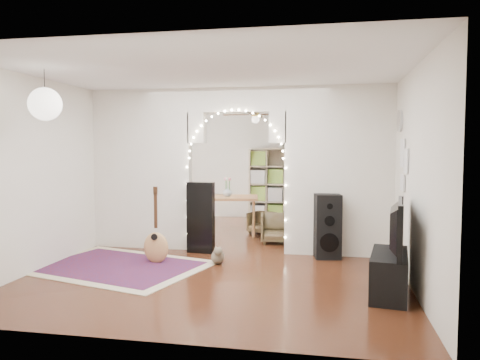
% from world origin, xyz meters
% --- Properties ---
extents(floor, '(7.50, 7.50, 0.00)m').
position_xyz_m(floor, '(0.00, 0.00, 0.00)').
color(floor, black).
rests_on(floor, ground).
extents(ceiling, '(5.00, 7.50, 0.02)m').
position_xyz_m(ceiling, '(0.00, 0.00, 2.70)').
color(ceiling, white).
rests_on(ceiling, wall_back).
extents(wall_back, '(5.00, 0.02, 2.70)m').
position_xyz_m(wall_back, '(0.00, 3.75, 1.35)').
color(wall_back, silver).
rests_on(wall_back, floor).
extents(wall_front, '(5.00, 0.02, 2.70)m').
position_xyz_m(wall_front, '(0.00, -3.75, 1.35)').
color(wall_front, silver).
rests_on(wall_front, floor).
extents(wall_left, '(0.02, 7.50, 2.70)m').
position_xyz_m(wall_left, '(-2.50, 0.00, 1.35)').
color(wall_left, silver).
rests_on(wall_left, floor).
extents(wall_right, '(0.02, 7.50, 2.70)m').
position_xyz_m(wall_right, '(2.50, 0.00, 1.35)').
color(wall_right, silver).
rests_on(wall_right, floor).
extents(divider_wall, '(5.00, 0.20, 2.70)m').
position_xyz_m(divider_wall, '(0.00, 0.00, 1.42)').
color(divider_wall, silver).
rests_on(divider_wall, floor).
extents(fairy_lights, '(1.64, 0.04, 1.60)m').
position_xyz_m(fairy_lights, '(0.00, -0.13, 1.55)').
color(fairy_lights, '#FFEABF').
rests_on(fairy_lights, divider_wall).
extents(window, '(0.04, 1.20, 1.40)m').
position_xyz_m(window, '(-2.47, 1.80, 1.50)').
color(window, white).
rests_on(window, wall_left).
extents(wall_clock, '(0.03, 0.31, 0.31)m').
position_xyz_m(wall_clock, '(2.48, -0.60, 2.10)').
color(wall_clock, white).
rests_on(wall_clock, wall_right).
extents(picture_frames, '(0.02, 0.50, 0.70)m').
position_xyz_m(picture_frames, '(2.48, -1.00, 1.50)').
color(picture_frames, white).
rests_on(picture_frames, wall_right).
extents(paper_lantern, '(0.40, 0.40, 0.40)m').
position_xyz_m(paper_lantern, '(-1.90, -2.40, 2.25)').
color(paper_lantern, white).
rests_on(paper_lantern, ceiling).
extents(ceiling_fan, '(1.10, 1.10, 0.30)m').
position_xyz_m(ceiling_fan, '(0.00, 2.00, 2.40)').
color(ceiling_fan, gold).
rests_on(ceiling_fan, ceiling).
extents(area_rug, '(2.85, 2.43, 0.02)m').
position_xyz_m(area_rug, '(-1.51, -1.36, 0.01)').
color(area_rug, maroon).
rests_on(area_rug, floor).
extents(guitar_case, '(0.45, 0.18, 1.16)m').
position_xyz_m(guitar_case, '(-0.55, -0.25, 0.58)').
color(guitar_case, black).
rests_on(guitar_case, floor).
extents(acoustic_guitar, '(0.39, 0.15, 0.97)m').
position_xyz_m(acoustic_guitar, '(-1.02, -1.05, 0.42)').
color(acoustic_guitar, tan).
rests_on(acoustic_guitar, floor).
extents(tabby_cat, '(0.26, 0.45, 0.30)m').
position_xyz_m(tabby_cat, '(-0.11, -0.93, 0.12)').
color(tabby_cat, brown).
rests_on(tabby_cat, floor).
extents(floor_speaker, '(0.44, 0.40, 1.00)m').
position_xyz_m(floor_speaker, '(1.49, -0.25, 0.50)').
color(floor_speaker, black).
rests_on(floor_speaker, floor).
extents(media_console, '(0.54, 1.05, 0.50)m').
position_xyz_m(media_console, '(2.20, -1.99, 0.25)').
color(media_console, black).
rests_on(media_console, floor).
extents(tv, '(0.30, 1.08, 0.62)m').
position_xyz_m(tv, '(2.20, -1.99, 0.81)').
color(tv, black).
rests_on(tv, media_console).
extents(bookcase, '(1.73, 0.88, 1.71)m').
position_xyz_m(bookcase, '(0.48, 3.45, 0.86)').
color(bookcase, '#BFB08B').
rests_on(bookcase, floor).
extents(dining_table, '(1.31, 0.98, 0.76)m').
position_xyz_m(dining_table, '(-0.47, 1.44, 0.68)').
color(dining_table, brown).
rests_on(dining_table, floor).
extents(flower_vase, '(0.21, 0.21, 0.19)m').
position_xyz_m(flower_vase, '(-0.47, 1.44, 0.85)').
color(flower_vase, silver).
rests_on(flower_vase, dining_table).
extents(dining_chair_left, '(0.61, 0.62, 0.43)m').
position_xyz_m(dining_chair_left, '(0.19, 1.63, 0.22)').
color(dining_chair_left, '#4D3F26').
rests_on(dining_chair_left, floor).
extents(dining_chair_right, '(0.63, 0.64, 0.53)m').
position_xyz_m(dining_chair_right, '(0.58, 0.78, 0.26)').
color(dining_chair_right, '#4D3F26').
rests_on(dining_chair_right, floor).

